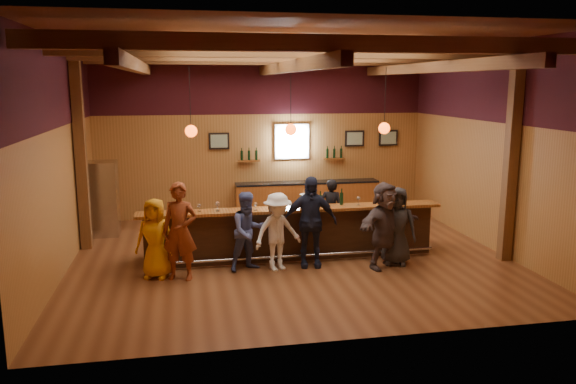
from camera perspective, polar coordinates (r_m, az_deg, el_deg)
name	(u,v)px	position (r m, az deg, el deg)	size (l,w,h in m)	color
room	(290,104)	(11.49, 0.23, 8.93)	(9.04, 9.00, 4.52)	brown
bar_counter	(290,231)	(11.99, 0.21, -4.02)	(6.30, 1.07, 1.11)	black
back_bar_cabinet	(307,198)	(15.64, 1.98, -0.64)	(4.00, 0.52, 0.95)	brown
window	(292,141)	(15.54, 0.39, 5.16)	(0.95, 0.09, 0.95)	silver
framed_pictures	(322,139)	(15.71, 3.52, 5.39)	(5.35, 0.05, 0.45)	black
wine_shelves	(292,157)	(15.52, 0.44, 3.56)	(3.00, 0.18, 0.30)	brown
pendant_lights	(291,129)	(11.47, 0.28, 6.39)	(4.24, 0.24, 1.37)	black
stainless_fridge	(103,199)	(14.21, -18.28, -0.63)	(0.70, 0.70, 1.80)	silver
customer_orange	(155,238)	(10.86, -13.33, -4.61)	(0.75, 0.48, 1.53)	orange
customer_redvest	(180,231)	(10.63, -10.93, -3.94)	(0.67, 0.44, 1.85)	maroon
customer_denim	(248,231)	(11.01, -4.04, -4.01)	(0.76, 0.59, 1.56)	#495793
customer_white	(278,232)	(10.99, -1.06, -4.06)	(1.00, 0.57, 1.54)	white
customer_navy	(310,222)	(11.18, 2.23, -3.03)	(1.08, 0.45, 1.84)	#1B2037
customer_brown	(385,225)	(11.28, 9.78, -3.34)	(1.61, 0.51, 1.73)	#4C3D3D
customer_dark	(397,226)	(11.55, 10.98, -3.40)	(0.78, 0.51, 1.59)	#29292C
bartender	(331,210)	(13.08, 4.38, -1.84)	(0.53, 0.35, 1.46)	black
ice_bucket	(305,201)	(11.58, 1.78, -0.89)	(0.25, 0.25, 0.27)	brown
bottle_a	(320,200)	(11.70, 3.31, -0.83)	(0.07, 0.07, 0.32)	black
bottle_b	(342,198)	(11.86, 5.46, -0.65)	(0.07, 0.07, 0.35)	black
glass_a	(156,208)	(11.26, -13.30, -1.57)	(0.08, 0.08, 0.18)	silver
glass_b	(199,206)	(11.32, -9.01, -1.39)	(0.07, 0.07, 0.16)	silver
glass_c	(218,204)	(11.29, -7.17, -1.24)	(0.09, 0.09, 0.20)	silver
glass_d	(256,205)	(11.29, -3.30, -1.29)	(0.07, 0.07, 0.17)	silver
glass_e	(272,203)	(11.41, -1.60, -1.15)	(0.07, 0.07, 0.17)	silver
glass_f	(321,201)	(11.66, 3.36, -0.87)	(0.08, 0.08, 0.17)	silver
glass_g	(358,199)	(11.87, 7.17, -0.69)	(0.08, 0.08, 0.19)	silver
glass_h	(379,199)	(12.02, 9.20, -0.69)	(0.07, 0.07, 0.16)	silver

